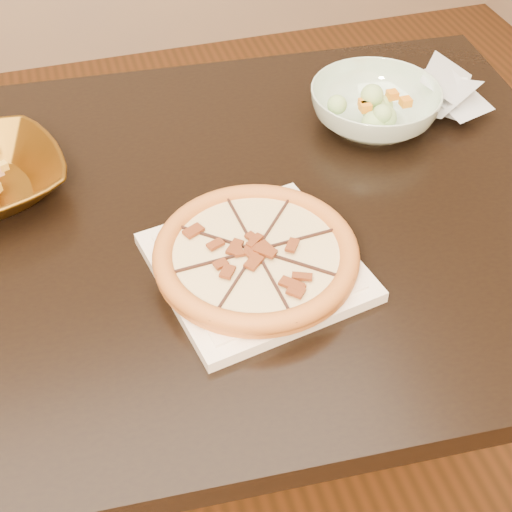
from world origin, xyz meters
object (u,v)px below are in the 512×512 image
object	(u,v)px
pizza	(256,254)
salad_bowl	(374,107)
plate	(256,266)
dining_table	(165,266)

from	to	relation	value
pizza	salad_bowl	size ratio (longest dim) A/B	1.26
salad_bowl	plate	bearing A→B (deg)	-136.11
plate	pizza	bearing A→B (deg)	176.35
plate	salad_bowl	world-z (taller)	salad_bowl
plate	salad_bowl	xyz separation A→B (m)	(0.30, 0.29, 0.02)
dining_table	plate	xyz separation A→B (m)	(0.11, -0.15, 0.11)
dining_table	salad_bowl	size ratio (longest dim) A/B	6.47
dining_table	pizza	world-z (taller)	pizza
plate	pizza	size ratio (longest dim) A/B	1.07
pizza	salad_bowl	distance (m)	0.42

